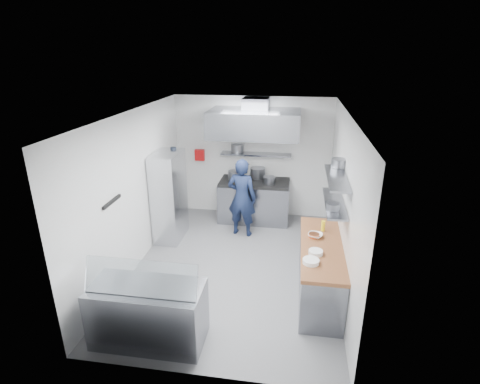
% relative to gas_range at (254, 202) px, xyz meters
% --- Properties ---
extents(floor, '(5.00, 5.00, 0.00)m').
position_rel_gas_range_xyz_m(floor, '(-0.10, -2.10, -0.45)').
color(floor, '#5C5C5F').
rests_on(floor, ground).
extents(ceiling, '(5.00, 5.00, 0.00)m').
position_rel_gas_range_xyz_m(ceiling, '(-0.10, -2.10, 2.35)').
color(ceiling, silver).
rests_on(ceiling, wall_back).
extents(wall_back, '(3.60, 2.80, 0.02)m').
position_rel_gas_range_xyz_m(wall_back, '(-0.10, 0.40, 0.95)').
color(wall_back, white).
rests_on(wall_back, floor).
extents(wall_front, '(3.60, 2.80, 0.02)m').
position_rel_gas_range_xyz_m(wall_front, '(-0.10, -4.60, 0.95)').
color(wall_front, white).
rests_on(wall_front, floor).
extents(wall_left, '(2.80, 5.00, 0.02)m').
position_rel_gas_range_xyz_m(wall_left, '(-1.90, -2.10, 0.95)').
color(wall_left, white).
rests_on(wall_left, floor).
extents(wall_right, '(2.80, 5.00, 0.02)m').
position_rel_gas_range_xyz_m(wall_right, '(1.70, -2.10, 0.95)').
color(wall_right, white).
rests_on(wall_right, floor).
extents(gas_range, '(1.60, 0.80, 0.90)m').
position_rel_gas_range_xyz_m(gas_range, '(0.00, 0.00, 0.00)').
color(gas_range, gray).
rests_on(gas_range, floor).
extents(cooktop, '(1.57, 0.78, 0.06)m').
position_rel_gas_range_xyz_m(cooktop, '(0.00, 0.00, 0.48)').
color(cooktop, black).
rests_on(cooktop, gas_range).
extents(stock_pot_left, '(0.28, 0.28, 0.20)m').
position_rel_gas_range_xyz_m(stock_pot_left, '(-0.48, 0.05, 0.61)').
color(stock_pot_left, slate).
rests_on(stock_pot_left, cooktop).
extents(stock_pot_mid, '(0.36, 0.36, 0.24)m').
position_rel_gas_range_xyz_m(stock_pot_mid, '(0.04, 0.25, 0.63)').
color(stock_pot_mid, slate).
rests_on(stock_pot_mid, cooktop).
extents(stock_pot_right, '(0.27, 0.27, 0.16)m').
position_rel_gas_range_xyz_m(stock_pot_right, '(0.34, -0.11, 0.59)').
color(stock_pot_right, slate).
rests_on(stock_pot_right, cooktop).
extents(over_range_shelf, '(1.60, 0.30, 0.04)m').
position_rel_gas_range_xyz_m(over_range_shelf, '(0.00, 0.24, 1.07)').
color(over_range_shelf, gray).
rests_on(over_range_shelf, wall_back).
extents(shelf_pot_a, '(0.29, 0.29, 0.18)m').
position_rel_gas_range_xyz_m(shelf_pot_a, '(-0.45, 0.34, 1.18)').
color(shelf_pot_a, slate).
rests_on(shelf_pot_a, over_range_shelf).
extents(extractor_hood, '(1.90, 1.15, 0.55)m').
position_rel_gas_range_xyz_m(extractor_hood, '(0.00, -0.18, 1.85)').
color(extractor_hood, gray).
rests_on(extractor_hood, wall_back).
extents(hood_duct, '(0.55, 0.55, 0.24)m').
position_rel_gas_range_xyz_m(hood_duct, '(0.00, 0.05, 2.23)').
color(hood_duct, slate).
rests_on(hood_duct, extractor_hood).
extents(red_firebox, '(0.22, 0.10, 0.26)m').
position_rel_gas_range_xyz_m(red_firebox, '(-1.35, 0.34, 0.97)').
color(red_firebox, red).
rests_on(red_firebox, wall_back).
extents(chef, '(0.68, 0.51, 1.69)m').
position_rel_gas_range_xyz_m(chef, '(-0.18, -0.77, 0.39)').
color(chef, '#131C39').
rests_on(chef, floor).
extents(wire_rack, '(0.50, 0.90, 1.85)m').
position_rel_gas_range_xyz_m(wire_rack, '(-1.63, -1.14, 0.48)').
color(wire_rack, silver).
rests_on(wire_rack, floor).
extents(rack_bin_a, '(0.14, 0.18, 0.16)m').
position_rel_gas_range_xyz_m(rack_bin_a, '(-1.63, -1.04, 0.35)').
color(rack_bin_a, white).
rests_on(rack_bin_a, wire_rack).
extents(rack_bin_b, '(0.14, 0.18, 0.16)m').
position_rel_gas_range_xyz_m(rack_bin_b, '(-1.63, -0.63, 0.85)').
color(rack_bin_b, yellow).
rests_on(rack_bin_b, wire_rack).
extents(rack_jar, '(0.12, 0.12, 0.18)m').
position_rel_gas_range_xyz_m(rack_jar, '(-1.58, -0.84, 1.35)').
color(rack_jar, black).
rests_on(rack_jar, wire_rack).
extents(knife_strip, '(0.04, 0.55, 0.05)m').
position_rel_gas_range_xyz_m(knife_strip, '(-1.88, -3.00, 1.10)').
color(knife_strip, black).
rests_on(knife_strip, wall_left).
extents(prep_counter_base, '(0.62, 2.00, 0.84)m').
position_rel_gas_range_xyz_m(prep_counter_base, '(1.38, -2.70, -0.03)').
color(prep_counter_base, gray).
rests_on(prep_counter_base, floor).
extents(prep_counter_top, '(0.65, 2.04, 0.06)m').
position_rel_gas_range_xyz_m(prep_counter_top, '(1.38, -2.70, 0.42)').
color(prep_counter_top, brown).
rests_on(prep_counter_top, prep_counter_base).
extents(plate_stack_a, '(0.24, 0.24, 0.06)m').
position_rel_gas_range_xyz_m(plate_stack_a, '(1.20, -3.26, 0.48)').
color(plate_stack_a, white).
rests_on(plate_stack_a, prep_counter_top).
extents(plate_stack_b, '(0.21, 0.21, 0.06)m').
position_rel_gas_range_xyz_m(plate_stack_b, '(1.27, -2.99, 0.48)').
color(plate_stack_b, white).
rests_on(plate_stack_b, prep_counter_top).
extents(copper_pan, '(0.17, 0.17, 0.06)m').
position_rel_gas_range_xyz_m(copper_pan, '(1.26, -2.44, 0.48)').
color(copper_pan, '#D76D3C').
rests_on(copper_pan, prep_counter_top).
extents(squeeze_bottle, '(0.06, 0.06, 0.18)m').
position_rel_gas_range_xyz_m(squeeze_bottle, '(1.42, -2.19, 0.54)').
color(squeeze_bottle, yellow).
rests_on(squeeze_bottle, prep_counter_top).
extents(mixing_bowl, '(0.27, 0.27, 0.06)m').
position_rel_gas_range_xyz_m(mixing_bowl, '(1.28, -2.44, 0.48)').
color(mixing_bowl, white).
rests_on(mixing_bowl, prep_counter_top).
extents(wall_shelf_lower, '(0.30, 1.30, 0.04)m').
position_rel_gas_range_xyz_m(wall_shelf_lower, '(1.54, -2.40, 1.05)').
color(wall_shelf_lower, gray).
rests_on(wall_shelf_lower, wall_right).
extents(wall_shelf_upper, '(0.30, 1.30, 0.04)m').
position_rel_gas_range_xyz_m(wall_shelf_upper, '(1.54, -2.40, 1.47)').
color(wall_shelf_upper, gray).
rests_on(wall_shelf_upper, wall_right).
extents(shelf_pot_c, '(0.20, 0.20, 0.10)m').
position_rel_gas_range_xyz_m(shelf_pot_c, '(1.48, -2.71, 1.12)').
color(shelf_pot_c, slate).
rests_on(shelf_pot_c, wall_shelf_lower).
extents(shelf_pot_d, '(0.25, 0.25, 0.14)m').
position_rel_gas_range_xyz_m(shelf_pot_d, '(1.61, -1.90, 1.56)').
color(shelf_pot_d, slate).
rests_on(shelf_pot_d, wall_shelf_upper).
extents(display_case, '(1.50, 0.70, 0.85)m').
position_rel_gas_range_xyz_m(display_case, '(-0.94, -4.10, -0.03)').
color(display_case, gray).
rests_on(display_case, floor).
extents(display_glass, '(1.47, 0.19, 0.42)m').
position_rel_gas_range_xyz_m(display_glass, '(-0.94, -4.22, 0.62)').
color(display_glass, silver).
rests_on(display_glass, display_case).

